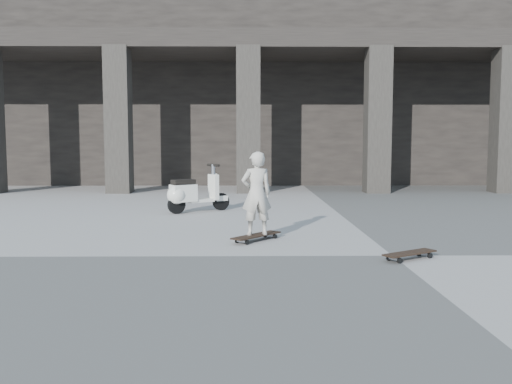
{
  "coord_description": "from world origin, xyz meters",
  "views": [
    {
      "loc": [
        -1.76,
        -6.53,
        1.38
      ],
      "look_at": [
        -1.66,
        1.53,
        0.65
      ],
      "focal_mm": 38.0,
      "sensor_mm": 36.0,
      "label": 1
    }
  ],
  "objects_px": {
    "longboard": "(256,236)",
    "child": "(256,193)",
    "skateboard_spare": "(410,254)",
    "scooter": "(189,194)"
  },
  "relations": [
    {
      "from": "longboard",
      "to": "child",
      "type": "bearing_deg",
      "value": 0.0
    },
    {
      "from": "skateboard_spare",
      "to": "scooter",
      "type": "relative_size",
      "value": 0.61
    },
    {
      "from": "longboard",
      "to": "scooter",
      "type": "xyz_separation_m",
      "value": [
        -1.3,
        3.11,
        0.31
      ]
    },
    {
      "from": "scooter",
      "to": "child",
      "type": "bearing_deg",
      "value": -101.19
    },
    {
      "from": "skateboard_spare",
      "to": "scooter",
      "type": "height_order",
      "value": "scooter"
    },
    {
      "from": "longboard",
      "to": "skateboard_spare",
      "type": "height_order",
      "value": "same"
    },
    {
      "from": "longboard",
      "to": "child",
      "type": "height_order",
      "value": "child"
    },
    {
      "from": "skateboard_spare",
      "to": "child",
      "type": "bearing_deg",
      "value": 113.58
    },
    {
      "from": "skateboard_spare",
      "to": "longboard",
      "type": "bearing_deg",
      "value": 113.58
    },
    {
      "from": "child",
      "to": "scooter",
      "type": "distance_m",
      "value": 3.39
    }
  ]
}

